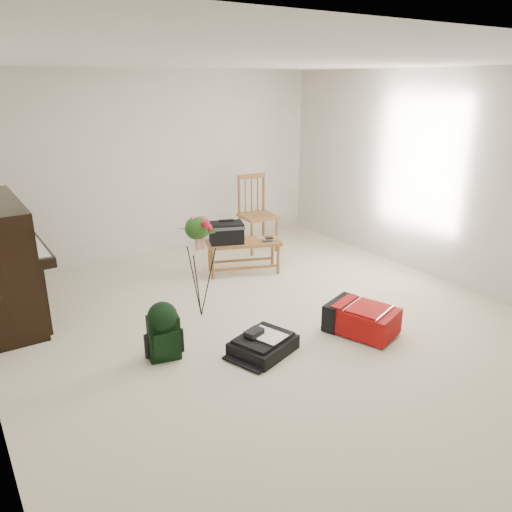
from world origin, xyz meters
TOP-DOWN VIEW (x-y plane):
  - floor at (0.00, 0.00)m, footprint 5.00×5.50m
  - ceiling at (0.00, 0.00)m, footprint 5.00×5.50m
  - wall_back at (0.00, 2.75)m, footprint 5.00×0.04m
  - wall_right at (2.50, 0.00)m, footprint 0.04×5.50m
  - piano at (-2.19, 1.60)m, footprint 0.71×1.50m
  - bench at (0.42, 1.38)m, footprint 1.00×0.68m
  - dining_chair at (1.24, 2.10)m, footprint 0.51×0.51m
  - red_suitcase at (0.67, -0.60)m, footprint 0.63×0.77m
  - black_duffel at (-0.35, -0.44)m, footprint 0.66×0.59m
  - green_backpack at (-1.14, -0.04)m, footprint 0.30×0.28m
  - flower_stand at (-0.47, 0.55)m, footprint 0.43×0.43m

SIDE VIEW (x-z plane):
  - floor at x=0.00m, z-range -0.01..0.01m
  - black_duffel at x=-0.35m, z-range -0.03..0.20m
  - red_suitcase at x=0.67m, z-range 0.01..0.29m
  - green_backpack at x=-1.14m, z-range 0.03..0.57m
  - bench at x=0.42m, z-range 0.15..0.87m
  - dining_chair at x=1.24m, z-range -0.01..1.07m
  - flower_stand at x=-0.47m, z-range -0.01..1.11m
  - piano at x=-2.19m, z-range -0.03..1.22m
  - wall_back at x=0.00m, z-range 0.00..2.50m
  - wall_right at x=2.50m, z-range 0.00..2.50m
  - ceiling at x=0.00m, z-range 2.50..2.50m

